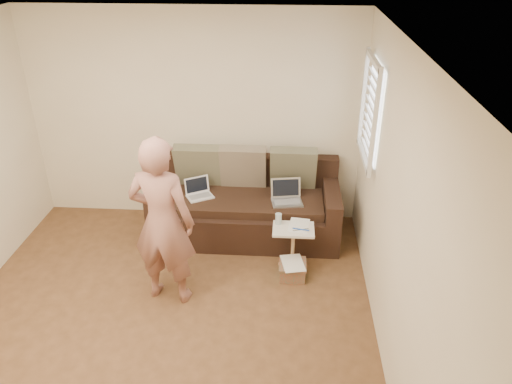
# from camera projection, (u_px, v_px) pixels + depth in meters

# --- Properties ---
(floor) EXTENTS (4.50, 4.50, 0.00)m
(floor) POSITION_uv_depth(u_px,v_px,m) (160.00, 334.00, 4.56)
(floor) COLOR #4E341D
(floor) RESTS_ON ground
(ceiling) EXTENTS (4.50, 4.50, 0.00)m
(ceiling) POSITION_uv_depth(u_px,v_px,m) (124.00, 48.00, 3.34)
(ceiling) COLOR white
(ceiling) RESTS_ON wall_back
(wall_back) EXTENTS (4.00, 0.00, 4.00)m
(wall_back) POSITION_uv_depth(u_px,v_px,m) (195.00, 119.00, 5.93)
(wall_back) COLOR beige
(wall_back) RESTS_ON ground
(wall_right) EXTENTS (0.00, 4.50, 4.50)m
(wall_right) POSITION_uv_depth(u_px,v_px,m) (398.00, 222.00, 3.83)
(wall_right) COLOR beige
(wall_right) RESTS_ON ground
(window_blinds) EXTENTS (0.12, 0.88, 1.08)m
(window_blinds) POSITION_uv_depth(u_px,v_px,m) (370.00, 110.00, 4.96)
(window_blinds) COLOR white
(window_blinds) RESTS_ON wall_right
(sofa) EXTENTS (2.20, 0.95, 0.85)m
(sofa) POSITION_uv_depth(u_px,v_px,m) (246.00, 203.00, 5.88)
(sofa) COLOR black
(sofa) RESTS_ON ground
(pillow_left) EXTENTS (0.55, 0.29, 0.57)m
(pillow_left) POSITION_uv_depth(u_px,v_px,m) (198.00, 165.00, 5.96)
(pillow_left) COLOR #56553F
(pillow_left) RESTS_ON sofa
(pillow_mid) EXTENTS (0.55, 0.27, 0.57)m
(pillow_mid) POSITION_uv_depth(u_px,v_px,m) (243.00, 167.00, 5.92)
(pillow_mid) COLOR #6C614D
(pillow_mid) RESTS_ON sofa
(pillow_right) EXTENTS (0.55, 0.28, 0.57)m
(pillow_right) POSITION_uv_depth(u_px,v_px,m) (293.00, 168.00, 5.89)
(pillow_right) COLOR #56553F
(pillow_right) RESTS_ON sofa
(laptop_silver) EXTENTS (0.38, 0.30, 0.23)m
(laptop_silver) POSITION_uv_depth(u_px,v_px,m) (287.00, 203.00, 5.69)
(laptop_silver) COLOR #B7BABC
(laptop_silver) RESTS_ON sofa
(laptop_white) EXTENTS (0.36, 0.33, 0.21)m
(laptop_white) POSITION_uv_depth(u_px,v_px,m) (200.00, 197.00, 5.81)
(laptop_white) COLOR white
(laptop_white) RESTS_ON sofa
(person) EXTENTS (0.70, 0.53, 1.74)m
(person) POSITION_uv_depth(u_px,v_px,m) (162.00, 222.00, 4.64)
(person) COLOR #9D5556
(person) RESTS_ON ground
(side_table) EXTENTS (0.44, 0.31, 0.49)m
(side_table) POSITION_uv_depth(u_px,v_px,m) (293.00, 247.00, 5.38)
(side_table) COLOR silver
(side_table) RESTS_ON ground
(drinking_glass) EXTENTS (0.07, 0.07, 0.12)m
(drinking_glass) POSITION_uv_depth(u_px,v_px,m) (278.00, 219.00, 5.33)
(drinking_glass) COLOR silver
(drinking_glass) RESTS_ON side_table
(scissors) EXTENTS (0.19, 0.11, 0.02)m
(scissors) POSITION_uv_depth(u_px,v_px,m) (301.00, 230.00, 5.23)
(scissors) COLOR silver
(scissors) RESTS_ON side_table
(paper_on_table) EXTENTS (0.25, 0.33, 0.00)m
(paper_on_table) POSITION_uv_depth(u_px,v_px,m) (299.00, 225.00, 5.32)
(paper_on_table) COLOR white
(paper_on_table) RESTS_ON side_table
(striped_box) EXTENTS (0.29, 0.29, 0.18)m
(striped_box) POSITION_uv_depth(u_px,v_px,m) (293.00, 270.00, 5.27)
(striped_box) COLOR red
(striped_box) RESTS_ON ground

